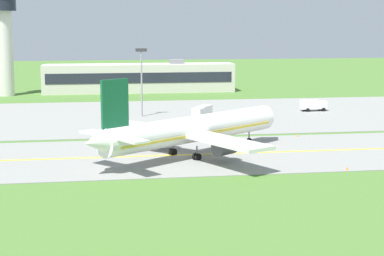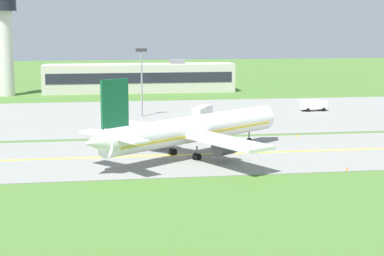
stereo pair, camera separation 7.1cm
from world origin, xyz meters
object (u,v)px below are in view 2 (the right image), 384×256
object	(u,v)px
airplane_lead	(192,130)
apron_light_mast	(142,74)
service_truck_baggage	(313,105)
service_truck_fuel	(202,111)
control_tower	(4,34)

from	to	relation	value
airplane_lead	apron_light_mast	xyz separation A→B (m)	(-4.50, 41.94, 5.19)
airplane_lead	service_truck_baggage	distance (m)	56.66
service_truck_fuel	control_tower	bearing A→B (deg)	133.53
service_truck_baggage	service_truck_fuel	distance (m)	27.57
service_truck_fuel	control_tower	distance (m)	69.76
control_tower	apron_light_mast	size ratio (longest dim) A/B	1.92
service_truck_baggage	apron_light_mast	world-z (taller)	apron_light_mast
service_truck_baggage	control_tower	world-z (taller)	control_tower
service_truck_baggage	apron_light_mast	size ratio (longest dim) A/B	0.41
service_truck_fuel	airplane_lead	bearing A→B (deg)	-101.92
apron_light_mast	service_truck_fuel	bearing A→B (deg)	-16.65
service_truck_baggage	service_truck_fuel	bearing A→B (deg)	-166.60
service_truck_baggage	control_tower	xyz separation A→B (m)	(-73.69, 42.94, 15.39)
airplane_lead	service_truck_fuel	size ratio (longest dim) A/B	5.59
control_tower	apron_light_mast	world-z (taller)	control_tower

